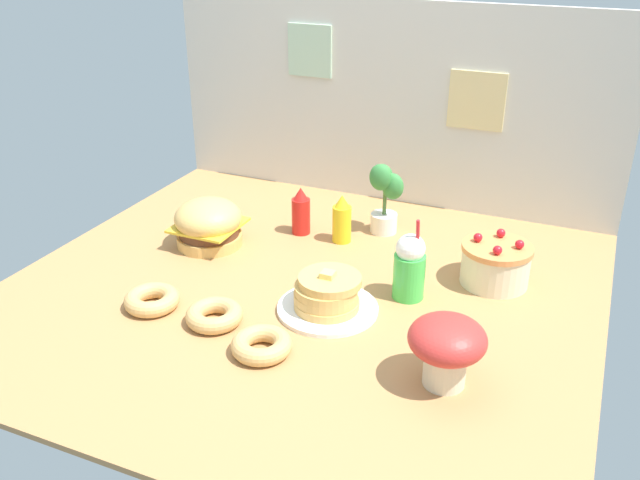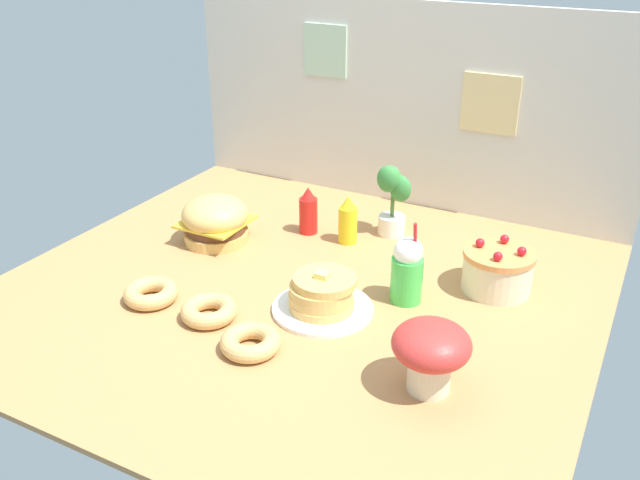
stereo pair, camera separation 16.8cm
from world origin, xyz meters
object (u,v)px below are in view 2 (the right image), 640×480
(pancake_stack, at_px, (322,297))
(layer_cake, at_px, (498,270))
(burger, at_px, (215,220))
(mushroom_stool, at_px, (431,350))
(donut_chocolate, at_px, (209,310))
(potted_plant, at_px, (392,197))
(mustard_bottle, at_px, (348,221))
(donut_vanilla, at_px, (250,342))
(ketchup_bottle, at_px, (308,212))
(cream_soda_cup, at_px, (407,270))
(donut_pink_glaze, at_px, (151,293))

(pancake_stack, xyz_separation_m, layer_cake, (0.48, 0.42, 0.02))
(burger, bearing_deg, mushroom_stool, -24.98)
(burger, bearing_deg, donut_chocolate, -56.84)
(potted_plant, bearing_deg, layer_cake, -26.61)
(donut_chocolate, bearing_deg, mustard_bottle, 78.14)
(burger, height_order, donut_vanilla, burger)
(layer_cake, distance_m, donut_chocolate, 1.02)
(burger, distance_m, pancake_stack, 0.70)
(mustard_bottle, relative_size, mushroom_stool, 0.91)
(pancake_stack, bearing_deg, potted_plant, 92.34)
(ketchup_bottle, height_order, mushroom_stool, mushroom_stool)
(ketchup_bottle, bearing_deg, mustard_bottle, -2.06)
(cream_soda_cup, distance_m, mushroom_stool, 0.49)
(ketchup_bottle, relative_size, cream_soda_cup, 0.67)
(potted_plant, height_order, mushroom_stool, potted_plant)
(donut_pink_glaze, bearing_deg, mushroom_stool, -0.76)
(mustard_bottle, relative_size, donut_pink_glaze, 1.08)
(pancake_stack, relative_size, mushroom_stool, 1.55)
(pancake_stack, relative_size, cream_soda_cup, 1.13)
(burger, height_order, potted_plant, potted_plant)
(donut_pink_glaze, height_order, potted_plant, potted_plant)
(cream_soda_cup, distance_m, donut_pink_glaze, 0.89)
(burger, bearing_deg, donut_pink_glaze, -81.09)
(burger, bearing_deg, pancake_stack, -23.74)
(ketchup_bottle, bearing_deg, donut_vanilla, -73.15)
(donut_chocolate, height_order, potted_plant, potted_plant)
(ketchup_bottle, height_order, donut_chocolate, ketchup_bottle)
(burger, relative_size, potted_plant, 0.87)
(ketchup_bottle, xyz_separation_m, mustard_bottle, (0.19, -0.01, 0.00))
(cream_soda_cup, distance_m, donut_vanilla, 0.60)
(burger, distance_m, ketchup_bottle, 0.39)
(pancake_stack, distance_m, donut_pink_glaze, 0.60)
(burger, relative_size, ketchup_bottle, 1.33)
(donut_vanilla, bearing_deg, layer_cake, 51.72)
(mustard_bottle, bearing_deg, donut_pink_glaze, -118.54)
(layer_cake, bearing_deg, mushroom_stool, -91.97)
(donut_vanilla, bearing_deg, ketchup_bottle, 106.85)
(donut_pink_glaze, bearing_deg, layer_cake, 31.41)
(burger, height_order, ketchup_bottle, ketchup_bottle)
(mushroom_stool, bearing_deg, layer_cake, 88.03)
(donut_pink_glaze, relative_size, donut_chocolate, 1.00)
(mustard_bottle, xyz_separation_m, mushroom_stool, (0.62, -0.75, 0.04))
(donut_chocolate, distance_m, mushroom_stool, 0.78)
(burger, relative_size, layer_cake, 1.06)
(ketchup_bottle, distance_m, mushroom_stool, 1.11)
(mustard_bottle, bearing_deg, ketchup_bottle, 177.94)
(mustard_bottle, xyz_separation_m, donut_pink_glaze, (-0.40, -0.74, -0.06))
(donut_vanilla, height_order, potted_plant, potted_plant)
(donut_chocolate, bearing_deg, ketchup_bottle, 92.37)
(cream_soda_cup, distance_m, donut_chocolate, 0.68)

